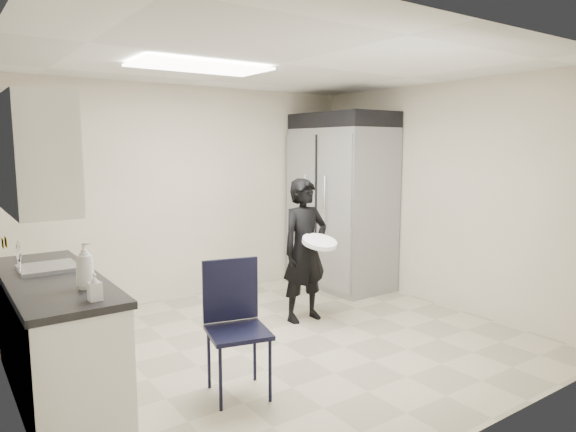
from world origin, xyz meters
TOP-DOWN VIEW (x-y plane):
  - floor at (0.00, 0.00)m, footprint 4.50×4.50m
  - ceiling at (0.00, 0.00)m, footprint 4.50×4.50m
  - back_wall at (0.00, 2.00)m, footprint 4.50×0.00m
  - left_wall at (-2.25, 0.00)m, footprint 0.00×4.00m
  - right_wall at (2.25, 0.00)m, footprint 0.00×4.00m
  - ceiling_panel at (-0.60, 0.40)m, footprint 1.20×0.60m
  - lower_counter at (-1.95, 0.20)m, footprint 0.60×1.90m
  - countertop at (-1.95, 0.20)m, footprint 0.64×1.95m
  - sink at (-1.93, 0.45)m, footprint 0.42×0.40m
  - faucet at (-2.13, 0.45)m, footprint 0.02×0.02m
  - upper_cabinets at (-2.08, 0.20)m, footprint 0.35×1.80m
  - notice_sticker_left at (-2.24, 0.10)m, footprint 0.00×0.12m
  - notice_sticker_right at (-2.24, 0.30)m, footprint 0.00×0.12m
  - commercial_fridge at (1.83, 1.27)m, footprint 0.80×1.35m
  - fridge_compressor at (1.83, 1.27)m, footprint 0.80×1.35m
  - folding_chair at (-0.84, -0.64)m, footprint 0.53×0.53m
  - man_tuxedo at (0.60, 0.44)m, footprint 0.56×0.38m
  - bucket_lid at (0.60, 0.19)m, footprint 0.36×0.36m
  - soap_bottle_a at (-1.82, -0.28)m, footprint 0.17×0.17m
  - soap_bottle_b at (-1.84, -0.60)m, footprint 0.08×0.08m

SIDE VIEW (x-z plane):
  - floor at x=0.00m, z-range 0.00..0.00m
  - lower_counter at x=-1.95m, z-range 0.00..0.86m
  - folding_chair at x=-0.84m, z-range 0.00..0.99m
  - man_tuxedo at x=0.60m, z-range 0.00..1.54m
  - sink at x=-1.93m, z-range 0.80..0.94m
  - countertop at x=-1.95m, z-range 0.86..0.91m
  - bucket_lid at x=0.60m, z-range 0.87..0.92m
  - soap_bottle_b at x=-1.84m, z-range 0.91..1.09m
  - faucet at x=-2.13m, z-range 0.90..1.14m
  - commercial_fridge at x=1.83m, z-range 0.00..2.10m
  - soap_bottle_a at x=-1.82m, z-range 0.91..1.23m
  - notice_sticker_right at x=-2.24m, z-range 1.15..1.21m
  - notice_sticker_left at x=-2.24m, z-range 1.19..1.25m
  - back_wall at x=0.00m, z-range -0.95..3.55m
  - left_wall at x=-2.25m, z-range -0.70..3.30m
  - right_wall at x=2.25m, z-range -0.70..3.30m
  - upper_cabinets at x=-2.08m, z-range 1.45..2.20m
  - fridge_compressor at x=1.83m, z-range 2.10..2.30m
  - ceiling_panel at x=-0.60m, z-range 2.56..2.58m
  - ceiling at x=0.00m, z-range 2.60..2.60m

